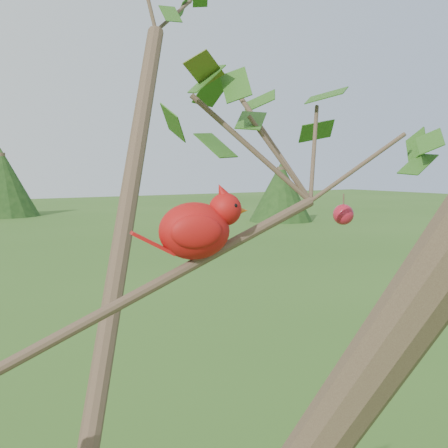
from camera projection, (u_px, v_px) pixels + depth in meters
name	position (u px, v px, depth m)	size (l,w,h in m)	color
crabapple_tree	(26.00, 282.00, 0.77)	(2.35, 2.05, 2.95)	#473226
cardinal	(198.00, 228.00, 1.01)	(0.19, 0.12, 0.14)	#AA0E0F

